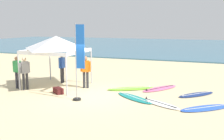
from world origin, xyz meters
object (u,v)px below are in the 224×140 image
object	(u,v)px
surfboard_navy	(196,94)
surfboard_blue	(206,108)
canopy_tent	(56,43)
person_green	(17,70)
surfboard_lime	(131,89)
banner_flag	(79,66)
surfboard_white	(160,104)
surfboard_pink	(160,88)
person_blue	(62,66)
surfboard_teal	(134,98)
gear_bag_near_tent	(58,91)
person_orange	(86,70)
person_grey	(25,71)

from	to	relation	value
surfboard_navy	surfboard_blue	bearing A→B (deg)	-76.90
canopy_tent	person_green	bearing A→B (deg)	-148.35
surfboard_lime	banner_flag	distance (m)	3.52
surfboard_lime	surfboard_white	distance (m)	2.81
surfboard_pink	canopy_tent	bearing A→B (deg)	-165.22
person_blue	banner_flag	size ratio (longest dim) A/B	0.50
surfboard_white	banner_flag	bearing A→B (deg)	-169.26
surfboard_teal	surfboard_white	bearing A→B (deg)	-20.25
gear_bag_near_tent	canopy_tent	bearing A→B (deg)	123.18
person_green	person_orange	xyz separation A→B (m)	(3.31, 1.35, 0.00)
surfboard_white	gear_bag_near_tent	xyz separation A→B (m)	(-5.02, 0.03, 0.10)
surfboard_teal	person_orange	xyz separation A→B (m)	(-2.97, 1.04, 0.95)
surfboard_lime	gear_bag_near_tent	world-z (taller)	gear_bag_near_tent
surfboard_pink	gear_bag_near_tent	world-z (taller)	gear_bag_near_tent
canopy_tent	person_orange	world-z (taller)	canopy_tent
person_grey	canopy_tent	bearing A→B (deg)	44.55
person_green	person_blue	world-z (taller)	same
surfboard_navy	canopy_tent	bearing A→B (deg)	-173.37
person_green	person_blue	size ratio (longest dim) A/B	1.00
surfboard_navy	surfboard_white	world-z (taller)	same
banner_flag	gear_bag_near_tent	world-z (taller)	banner_flag
surfboard_navy	person_orange	bearing A→B (deg)	-174.35
canopy_tent	gear_bag_near_tent	distance (m)	2.66
person_orange	person_blue	distance (m)	1.94
surfboard_pink	surfboard_teal	xyz separation A→B (m)	(-0.79, -2.16, 0.00)
surfboard_teal	person_orange	size ratio (longest dim) A/B	1.29
surfboard_lime	person_blue	size ratio (longest dim) A/B	1.45
canopy_tent	banner_flag	world-z (taller)	banner_flag
surfboard_blue	surfboard_navy	distance (m)	2.03
surfboard_navy	surfboard_teal	bearing A→B (deg)	-148.86
surfboard_white	gear_bag_near_tent	size ratio (longest dim) A/B	3.29
canopy_tent	surfboard_teal	size ratio (longest dim) A/B	1.31
surfboard_white	person_blue	bearing A→B (deg)	160.52
surfboard_blue	banner_flag	xyz separation A→B (m)	(-5.32, -0.74, 1.54)
canopy_tent	person_blue	distance (m)	1.69
person_orange	person_blue	size ratio (longest dim) A/B	1.00
surfboard_pink	surfboard_lime	size ratio (longest dim) A/B	0.93
person_green	gear_bag_near_tent	world-z (taller)	person_green
surfboard_white	person_grey	bearing A→B (deg)	179.53
surfboard_pink	person_blue	xyz separation A→B (m)	(-5.59, -0.49, 0.95)
surfboard_navy	surfboard_lime	bearing A→B (deg)	179.75
surfboard_pink	surfboard_lime	world-z (taller)	same
person_orange	gear_bag_near_tent	bearing A→B (deg)	-118.01
surfboard_blue	person_orange	world-z (taller)	person_orange
surfboard_navy	person_grey	world-z (taller)	person_grey
surfboard_pink	banner_flag	bearing A→B (deg)	-132.50
surfboard_blue	person_green	distance (m)	9.42
surfboard_white	person_green	xyz separation A→B (m)	(-7.54, 0.15, 0.95)
surfboard_blue	surfboard_lime	bearing A→B (deg)	151.84
surfboard_navy	person_grey	bearing A→B (deg)	-166.53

